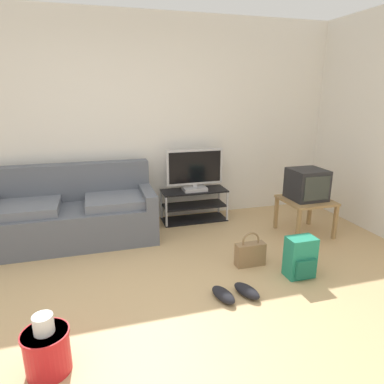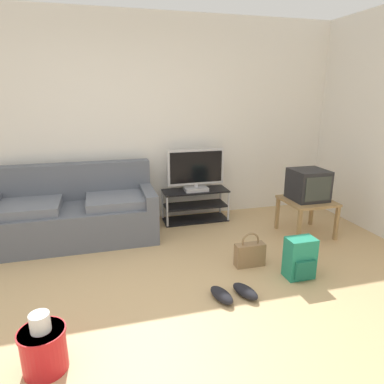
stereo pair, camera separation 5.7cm
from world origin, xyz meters
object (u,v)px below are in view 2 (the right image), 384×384
object	(u,v)px
handbag	(250,254)
side_table	(307,205)
crt_tv	(308,185)
couch	(75,213)
tv_stand	(195,205)
flat_tv	(196,170)
backpack	(300,258)
sneakers_pair	(234,293)
cleaning_bucket	(43,347)

from	to	relation	value
handbag	side_table	bearing A→B (deg)	29.30
crt_tv	couch	bearing A→B (deg)	167.65
tv_stand	flat_tv	world-z (taller)	flat_tv
flat_tv	handbag	distance (m)	1.51
tv_stand	crt_tv	size ratio (longest dim) A/B	2.17
side_table	backpack	world-z (taller)	side_table
flat_tv	sneakers_pair	world-z (taller)	flat_tv
couch	backpack	xyz separation A→B (m)	(2.11, -1.53, -0.13)
handbag	flat_tv	bearing A→B (deg)	97.56
flat_tv	side_table	distance (m)	1.49
flat_tv	sneakers_pair	xyz separation A→B (m)	(-0.19, -1.88, -0.67)
side_table	backpack	distance (m)	1.13
side_table	handbag	size ratio (longest dim) A/B	1.55
cleaning_bucket	backpack	bearing A→B (deg)	14.86
sneakers_pair	tv_stand	bearing A→B (deg)	84.19
side_table	crt_tv	xyz separation A→B (m)	(0.00, 0.02, 0.25)
side_table	sneakers_pair	bearing A→B (deg)	-142.51
sneakers_pair	handbag	bearing A→B (deg)	52.88
couch	sneakers_pair	distance (m)	2.20
handbag	cleaning_bucket	world-z (taller)	cleaning_bucket
flat_tv	crt_tv	world-z (taller)	flat_tv
backpack	sneakers_pair	world-z (taller)	backpack
side_table	backpack	xyz separation A→B (m)	(-0.65, -0.91, -0.19)
flat_tv	handbag	xyz separation A→B (m)	(0.18, -1.38, -0.59)
backpack	cleaning_bucket	xyz separation A→B (m)	(-2.21, -0.59, -0.03)
backpack	cleaning_bucket	distance (m)	2.29
flat_tv	side_table	xyz separation A→B (m)	(1.20, -0.81, -0.33)
sneakers_pair	backpack	bearing A→B (deg)	12.49
handbag	crt_tv	bearing A→B (deg)	29.99
side_table	handbag	distance (m)	1.19
side_table	couch	bearing A→B (deg)	167.33
tv_stand	sneakers_pair	world-z (taller)	tv_stand
tv_stand	flat_tv	bearing A→B (deg)	-90.00
backpack	couch	bearing A→B (deg)	143.78
couch	handbag	bearing A→B (deg)	-34.30
crt_tv	handbag	world-z (taller)	crt_tv
tv_stand	cleaning_bucket	xyz separation A→B (m)	(-1.66, -2.33, -0.05)
backpack	handbag	world-z (taller)	backpack
handbag	cleaning_bucket	distance (m)	2.06
flat_tv	backpack	size ratio (longest dim) A/B	1.92
handbag	couch	bearing A→B (deg)	145.70
tv_stand	sneakers_pair	bearing A→B (deg)	-95.81
couch	backpack	bearing A→B (deg)	-35.86
tv_stand	backpack	bearing A→B (deg)	-72.52
couch	side_table	xyz separation A→B (m)	(2.77, -0.62, 0.06)
flat_tv	sneakers_pair	bearing A→B (deg)	-95.88
tv_stand	backpack	size ratio (longest dim) A/B	2.21
side_table	handbag	xyz separation A→B (m)	(-1.02, -0.57, -0.26)
side_table	sneakers_pair	distance (m)	1.79
tv_stand	flat_tv	xyz separation A→B (m)	(-0.00, -0.02, 0.50)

